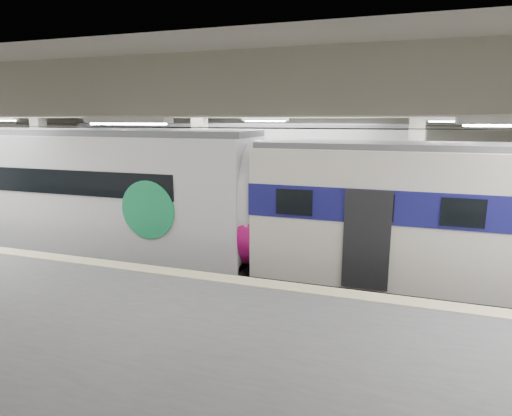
% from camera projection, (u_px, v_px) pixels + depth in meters
% --- Properties ---
extents(station_hall, '(36.00, 24.00, 5.75)m').
position_uv_depth(station_hall, '(224.00, 183.00, 11.70)').
color(station_hall, black).
rests_on(station_hall, ground).
extents(modern_emu, '(14.38, 2.97, 4.61)m').
position_uv_depth(modern_emu, '(113.00, 197.00, 15.06)').
color(modern_emu, silver).
rests_on(modern_emu, ground).
extents(older_rer, '(13.08, 2.89, 4.33)m').
position_uv_depth(older_rer, '(496.00, 223.00, 11.33)').
color(older_rer, beige).
rests_on(older_rer, ground).
extents(far_train, '(15.13, 3.79, 4.75)m').
position_uv_depth(far_train, '(242.00, 176.00, 19.25)').
color(far_train, silver).
rests_on(far_train, ground).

